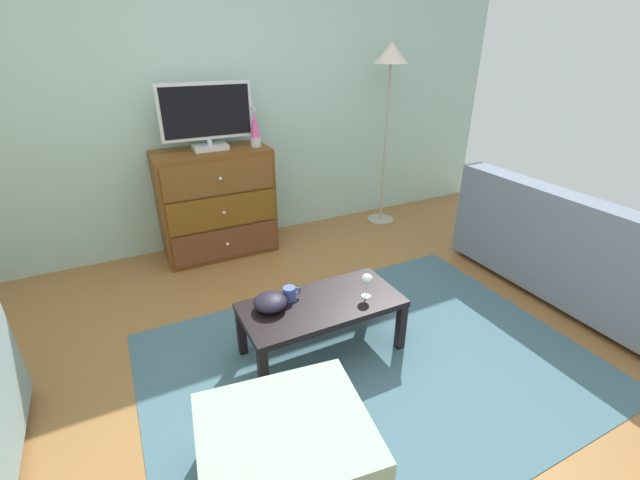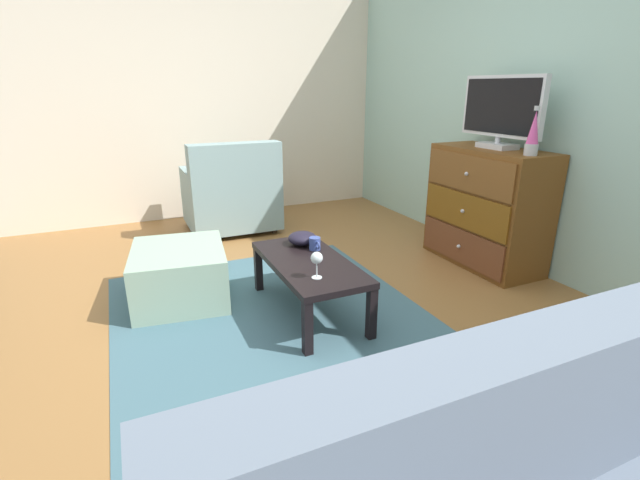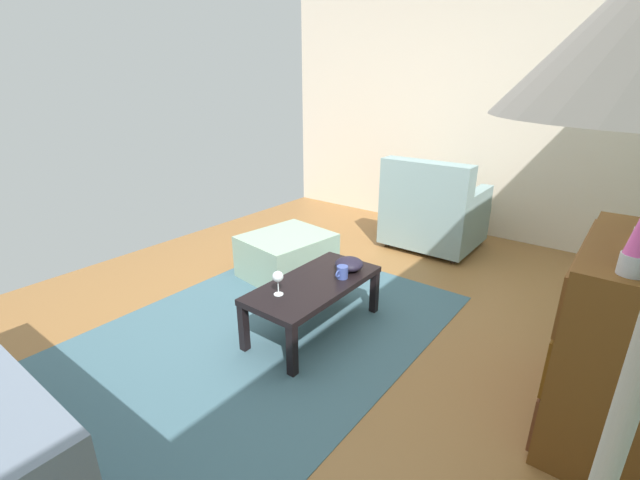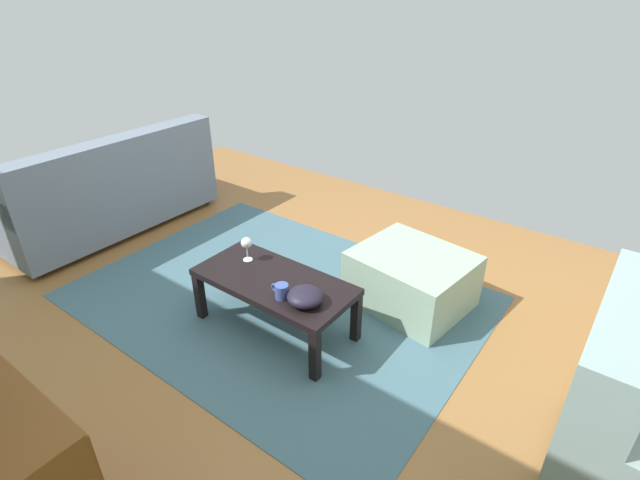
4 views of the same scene
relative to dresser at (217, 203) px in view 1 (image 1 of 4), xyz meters
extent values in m
cube|color=olive|center=(0.21, -1.69, -0.50)|extent=(5.90, 4.48, 0.05)
cube|color=#9FC2B4|center=(0.21, 0.31, 0.85)|extent=(5.90, 0.12, 2.63)
cube|color=#41626F|center=(0.41, -1.89, -0.47)|extent=(2.60, 1.90, 0.01)
cube|color=brown|center=(0.00, 0.01, 0.00)|extent=(0.96, 0.45, 0.94)
cube|color=brown|center=(0.00, -0.23, -0.29)|extent=(0.90, 0.02, 0.27)
sphere|color=silver|center=(0.00, -0.24, -0.29)|extent=(0.03, 0.03, 0.03)
cube|color=brown|center=(0.00, -0.23, 0.00)|extent=(0.90, 0.02, 0.27)
sphere|color=silver|center=(0.00, -0.24, 0.00)|extent=(0.03, 0.03, 0.03)
cube|color=brown|center=(0.00, -0.23, 0.29)|extent=(0.90, 0.02, 0.27)
sphere|color=silver|center=(0.00, -0.24, 0.29)|extent=(0.03, 0.03, 0.03)
cube|color=silver|center=(0.00, 0.03, 0.49)|extent=(0.28, 0.18, 0.04)
cylinder|color=silver|center=(0.00, 0.03, 0.54)|extent=(0.04, 0.04, 0.05)
cube|color=silver|center=(0.00, 0.03, 0.78)|extent=(0.75, 0.05, 0.44)
cube|color=black|center=(0.00, 0.00, 0.78)|extent=(0.70, 0.01, 0.39)
cylinder|color=#B7B7BC|center=(0.38, -0.04, 0.51)|extent=(0.09, 0.09, 0.08)
cone|color=#D84C99|center=(0.38, -0.04, 0.66)|extent=(0.08, 0.08, 0.22)
cylinder|color=#B7B7BC|center=(0.38, -0.04, 0.79)|extent=(0.04, 0.04, 0.03)
cube|color=black|center=(-0.24, -1.44, -0.31)|extent=(0.05, 0.05, 0.32)
cube|color=black|center=(0.66, -1.44, -0.31)|extent=(0.05, 0.05, 0.32)
cube|color=black|center=(-0.24, -1.84, -0.31)|extent=(0.05, 0.05, 0.32)
cube|color=black|center=(0.66, -1.84, -0.31)|extent=(0.05, 0.05, 0.32)
cube|color=black|center=(0.21, -1.64, -0.13)|extent=(0.96, 0.46, 0.04)
cylinder|color=silver|center=(0.48, -1.71, -0.11)|extent=(0.06, 0.06, 0.00)
cylinder|color=silver|center=(0.48, -1.71, -0.06)|extent=(0.01, 0.01, 0.09)
sphere|color=silver|center=(0.48, -1.71, 0.01)|extent=(0.07, 0.07, 0.07)
cylinder|color=#3B4E99|center=(0.05, -1.53, -0.07)|extent=(0.08, 0.08, 0.08)
torus|color=#3B4E99|center=(0.10, -1.53, -0.06)|extent=(0.05, 0.01, 0.05)
ellipsoid|color=black|center=(-0.09, -1.56, -0.07)|extent=(0.20, 0.20, 0.09)
cylinder|color=#332319|center=(2.66, -1.05, -0.45)|extent=(0.05, 0.05, 0.05)
cylinder|color=#332319|center=(1.97, -1.05, -0.45)|extent=(0.05, 0.05, 0.05)
cube|color=slate|center=(2.31, -1.84, -0.25)|extent=(0.85, 1.74, 0.35)
cube|color=slate|center=(1.99, -1.84, 0.14)|extent=(0.20, 1.74, 0.43)
cube|color=slate|center=(2.31, -1.03, 0.03)|extent=(0.81, 0.12, 0.20)
cylinder|color=brown|center=(2.59, -1.93, 0.01)|extent=(0.16, 0.40, 0.16)
cylinder|color=#332319|center=(-1.46, -1.31, -0.45)|extent=(0.05, 0.05, 0.05)
cube|color=#90AB94|center=(-0.33, -2.37, -0.29)|extent=(0.77, 0.69, 0.37)
cylinder|color=#A59E8C|center=(1.73, -0.05, -0.46)|extent=(0.28, 0.28, 0.02)
cylinder|color=#A59E8C|center=(1.73, -0.05, 0.33)|extent=(0.02, 0.02, 1.56)
cone|color=beige|center=(1.73, -0.05, 1.19)|extent=(0.32, 0.32, 0.18)
camera|label=1|loc=(-0.74, -3.51, 1.31)|focal=23.55mm
camera|label=2|loc=(2.62, -2.66, 0.92)|focal=25.09mm
camera|label=3|loc=(2.16, -0.08, 1.13)|focal=23.73mm
camera|label=4|loc=(-1.40, 0.07, 1.44)|focal=26.81mm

